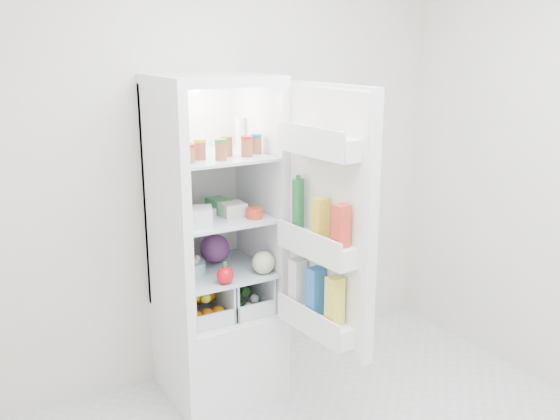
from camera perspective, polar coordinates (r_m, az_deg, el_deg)
room_walls at (r=2.38m, az=10.42°, el=5.93°), size 3.02×3.02×2.61m
refrigerator at (r=3.56m, az=-6.08°, el=-6.33°), size 0.60×0.60×1.80m
shelf_low at (r=3.48m, az=-5.69°, el=-5.51°), size 0.49×0.53×0.01m
shelf_mid at (r=3.38m, az=-5.82°, el=-0.59°), size 0.49×0.53×0.02m
shelf_top at (r=3.31m, az=-5.97°, el=4.92°), size 0.49×0.53×0.02m
crisper_left at (r=3.48m, az=-7.48°, el=-7.85°), size 0.23×0.46×0.22m
crisper_right at (r=3.57m, az=-3.84°, el=-7.12°), size 0.23×0.46×0.22m
condiment_jars at (r=3.20m, az=-5.16°, el=5.51°), size 0.46×0.16×0.08m
squeeze_bottle at (r=3.50m, az=-3.67°, el=7.07°), size 0.06×0.06×0.17m
tub_white at (r=3.17m, az=-7.55°, el=-0.66°), size 0.19×0.19×0.10m
tub_cream at (r=3.35m, az=-4.34°, el=0.08°), size 0.13×0.13×0.07m
tin_red at (r=3.30m, az=-2.33°, el=-0.27°), size 0.11×0.11×0.06m
foil_tray at (r=3.42m, az=-6.87°, el=0.04°), size 0.19×0.17×0.04m
tub_green at (r=3.43m, az=-5.61°, el=0.42°), size 0.11×0.15×0.08m
red_cabbage at (r=3.55m, az=-5.98°, el=-3.53°), size 0.17×0.17×0.17m
bell_pepper at (r=3.25m, az=-5.03°, el=-5.98°), size 0.09×0.09×0.09m
mushroom_bowl at (r=3.39m, az=-8.17°, el=-5.33°), size 0.18×0.18×0.07m
salad_bag at (r=3.38m, az=-1.54°, el=-4.82°), size 0.12×0.12×0.12m
citrus_pile at (r=3.47m, az=-7.33°, el=-8.36°), size 0.20×0.31×0.16m
veg_pile at (r=3.59m, az=-3.74°, el=-7.81°), size 0.16×0.30×0.10m
fridge_door at (r=3.04m, az=4.27°, el=-1.53°), size 0.21×0.60×1.30m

